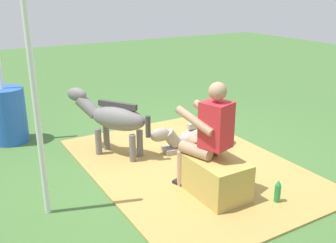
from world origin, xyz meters
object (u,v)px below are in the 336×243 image
(pony_standing, at_px, (113,118))
(water_barrel, at_px, (8,115))
(soda_bottle, at_px, (278,192))
(person_seated, at_px, (207,133))
(pony_lying, at_px, (200,137))
(tent_pole_right, at_px, (0,69))
(tent_pole_left, at_px, (36,111))
(hay_bale, at_px, (217,178))

(pony_standing, height_order, water_barrel, pony_standing)
(pony_standing, height_order, soda_bottle, pony_standing)
(person_seated, xyz_separation_m, pony_lying, (1.09, -0.68, -0.55))
(tent_pole_right, bearing_deg, person_seated, -149.04)
(person_seated, xyz_separation_m, tent_pole_left, (0.49, 1.72, 0.40))
(pony_lying, distance_m, tent_pole_left, 2.65)
(pony_standing, relative_size, soda_bottle, 4.08)
(pony_standing, distance_m, tent_pole_left, 1.68)
(pony_lying, bearing_deg, soda_bottle, 174.79)
(tent_pole_left, bearing_deg, pony_standing, -49.73)
(hay_bale, relative_size, pony_standing, 0.60)
(tent_pole_right, bearing_deg, water_barrel, -133.29)
(hay_bale, bearing_deg, soda_bottle, -133.61)
(person_seated, distance_m, tent_pole_left, 1.84)
(tent_pole_left, bearing_deg, water_barrel, -0.87)
(pony_lying, relative_size, tent_pole_left, 0.59)
(tent_pole_left, relative_size, tent_pole_right, 1.00)
(pony_standing, distance_m, tent_pole_right, 1.88)
(pony_standing, relative_size, water_barrel, 1.38)
(water_barrel, bearing_deg, tent_pole_left, 179.13)
(person_seated, distance_m, pony_standing, 1.61)
(hay_bale, height_order, water_barrel, water_barrel)
(person_seated, xyz_separation_m, tent_pole_right, (2.85, 1.71, 0.40))
(person_seated, distance_m, pony_lying, 1.39)
(water_barrel, bearing_deg, person_seated, -149.20)
(hay_bale, xyz_separation_m, pony_standing, (1.68, 0.55, 0.34))
(tent_pole_left, bearing_deg, pony_lying, -76.16)
(tent_pole_left, xyz_separation_m, tent_pole_right, (2.36, -0.01, 0.00))
(hay_bale, bearing_deg, tent_pole_right, 30.10)
(hay_bale, bearing_deg, pony_lying, -27.51)
(soda_bottle, xyz_separation_m, water_barrel, (3.46, 2.21, 0.29))
(soda_bottle, height_order, tent_pole_left, tent_pole_left)
(water_barrel, relative_size, tent_pole_left, 0.37)
(person_seated, height_order, tent_pole_right, tent_pole_right)
(water_barrel, xyz_separation_m, tent_pole_right, (0.02, 0.03, 0.71))
(water_barrel, bearing_deg, hay_bale, -150.06)
(soda_bottle, relative_size, tent_pole_right, 0.13)
(pony_standing, bearing_deg, soda_bottle, -154.14)
(hay_bale, bearing_deg, tent_pole_left, 69.64)
(person_seated, relative_size, pony_standing, 1.14)
(soda_bottle, relative_size, water_barrel, 0.34)
(water_barrel, bearing_deg, soda_bottle, -147.38)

